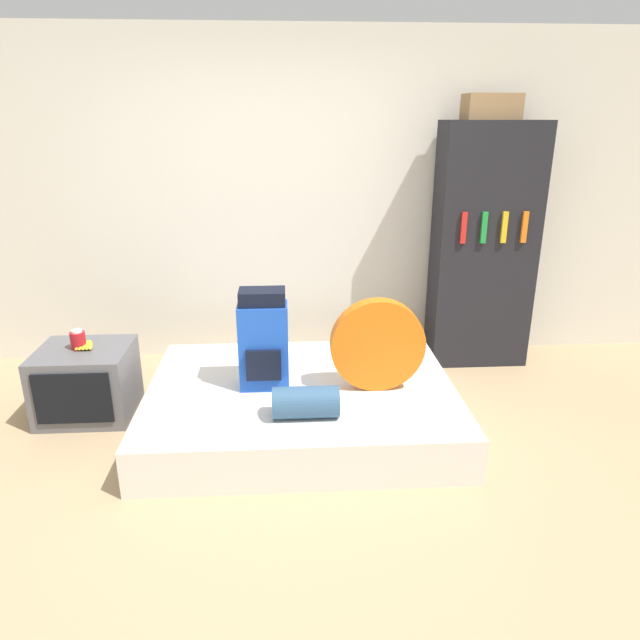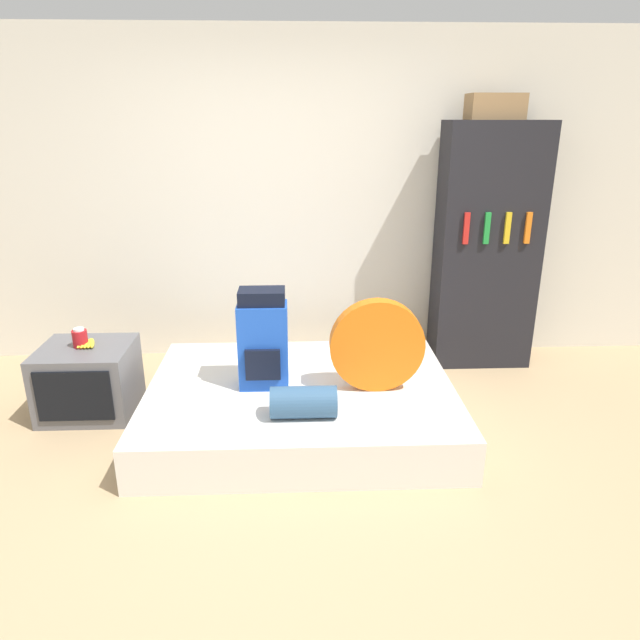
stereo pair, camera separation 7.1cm
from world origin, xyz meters
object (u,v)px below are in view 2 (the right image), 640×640
at_px(television, 89,380).
at_px(bookshelf, 487,249).
at_px(canister, 80,338).
at_px(sleeping_roll, 304,402).
at_px(cardboard_box, 495,107).
at_px(tent_bag, 377,345).
at_px(backpack, 264,340).

bearing_deg(television, bookshelf, 14.48).
bearing_deg(bookshelf, canister, -165.96).
bearing_deg(sleeping_roll, cardboard_box, 44.97).
relative_size(bookshelf, cardboard_box, 4.81).
bearing_deg(bookshelf, cardboard_box, 134.70).
distance_m(tent_bag, television, 1.99).
bearing_deg(bookshelf, sleeping_roll, -136.35).
relative_size(tent_bag, television, 0.99).
xyz_separation_m(television, cardboard_box, (2.91, 0.79, 1.77)).
bearing_deg(bookshelf, backpack, -150.39).
height_order(tent_bag, cardboard_box, cardboard_box).
distance_m(sleeping_roll, cardboard_box, 2.62).
distance_m(sleeping_roll, bookshelf, 2.12).
distance_m(television, bookshelf, 3.13).
xyz_separation_m(backpack, television, (-1.22, 0.22, -0.36)).
xyz_separation_m(canister, bookshelf, (2.97, 0.74, 0.42)).
bearing_deg(cardboard_box, tent_bag, -131.74).
height_order(sleeping_roll, bookshelf, bookshelf).
relative_size(backpack, television, 1.08).
distance_m(canister, bookshelf, 3.09).
relative_size(television, bookshelf, 0.31).
bearing_deg(backpack, cardboard_box, 30.92).
height_order(television, canister, canister).
xyz_separation_m(backpack, sleeping_roll, (0.25, -0.43, -0.22)).
relative_size(tent_bag, cardboard_box, 1.50).
xyz_separation_m(sleeping_roll, cardboard_box, (1.44, 1.44, 1.64)).
relative_size(sleeping_roll, canister, 2.94).
height_order(backpack, bookshelf, bookshelf).
bearing_deg(sleeping_roll, canister, 155.96).
height_order(backpack, tent_bag, backpack).
distance_m(television, canister, 0.30).
relative_size(backpack, bookshelf, 0.34).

